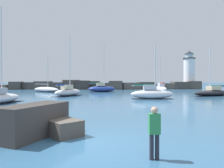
{
  "coord_description": "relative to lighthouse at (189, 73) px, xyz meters",
  "views": [
    {
      "loc": [
        0.65,
        -9.07,
        2.57
      ],
      "look_at": [
        2.45,
        24.7,
        1.94
      ],
      "focal_mm": 35.0,
      "sensor_mm": 36.0,
      "label": 1
    }
  ],
  "objects": [
    {
      "name": "ground_plane",
      "position": [
        -26.52,
        -53.29,
        -4.64
      ],
      "size": [
        600.0,
        600.0,
        0.0
      ],
      "primitive_type": "plane",
      "color": "#336084"
    },
    {
      "name": "open_sea_beyond",
      "position": [
        -26.52,
        58.78,
        -4.64
      ],
      "size": [
        400.0,
        116.0,
        0.01
      ],
      "color": "#235175",
      "rests_on": "ground"
    },
    {
      "name": "breakwater_jetty",
      "position": [
        -25.93,
        -1.12,
        -3.61
      ],
      "size": [
        57.85,
        6.76,
        2.58
      ],
      "color": "brown",
      "rests_on": "ground"
    },
    {
      "name": "lighthouse",
      "position": [
        0.0,
        0.0,
        0.0
      ],
      "size": [
        4.19,
        4.19,
        11.02
      ],
      "color": "gray",
      "rests_on": "ground"
    },
    {
      "name": "foreground_rocks",
      "position": [
        -29.81,
        -52.18,
        -4.06
      ],
      "size": [
        20.58,
        4.19,
        1.47
      ],
      "color": "#423D38",
      "rests_on": "ground"
    },
    {
      "name": "sailboat_moored_0",
      "position": [
        -7.8,
        -28.09,
        -4.07
      ],
      "size": [
        7.98,
        4.91,
        8.38
      ],
      "color": "black",
      "rests_on": "ground"
    },
    {
      "name": "sailboat_moored_1",
      "position": [
        -25.59,
        -15.41,
        -3.9
      ],
      "size": [
        6.06,
        3.02,
        10.59
      ],
      "color": "navy",
      "rests_on": "ground"
    },
    {
      "name": "sailboat_moored_5",
      "position": [
        -18.96,
        -33.27,
        -3.91
      ],
      "size": [
        5.78,
        1.96,
        7.53
      ],
      "color": "white",
      "rests_on": "ground"
    },
    {
      "name": "sailboat_moored_6",
      "position": [
        -37.38,
        -15.49,
        -4.07
      ],
      "size": [
        6.91,
        5.6,
        7.3
      ],
      "color": "silver",
      "rests_on": "ground"
    },
    {
      "name": "sailboat_moored_7",
      "position": [
        -31.05,
        -27.14,
        -3.96
      ],
      "size": [
        4.76,
        6.26,
        9.82
      ],
      "color": "silver",
      "rests_on": "ground"
    },
    {
      "name": "sailboat_moored_8",
      "position": [
        -13.24,
        -17.33,
        -3.9
      ],
      "size": [
        2.13,
        5.6,
        7.67
      ],
      "color": "white",
      "rests_on": "ground"
    },
    {
      "name": "person_on_rocks",
      "position": [
        -24.14,
        -55.47,
        -3.68
      ],
      "size": [
        0.36,
        0.22,
        1.71
      ],
      "color": "#282833",
      "rests_on": "ground"
    }
  ]
}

